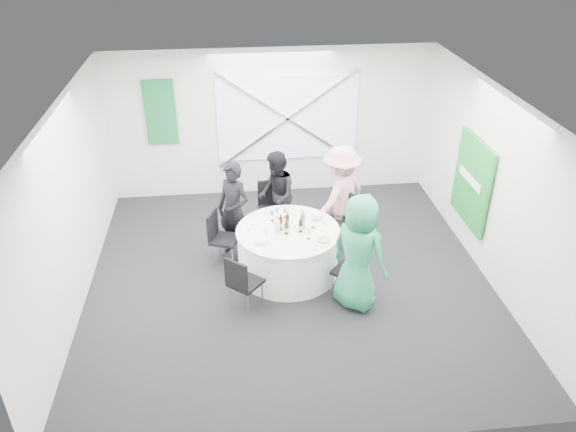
{
  "coord_description": "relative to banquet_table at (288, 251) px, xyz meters",
  "views": [
    {
      "loc": [
        -0.79,
        -6.9,
        5.1
      ],
      "look_at": [
        0.0,
        0.2,
        1.0
      ],
      "focal_mm": 35.0,
      "sensor_mm": 36.0,
      "label": 1
    }
  ],
  "objects": [
    {
      "name": "wine_glass_e",
      "position": [
        -0.13,
        0.38,
        0.5
      ],
      "size": [
        0.07,
        0.07,
        0.17
      ],
      "color": "white",
      "rests_on": "banquet_table"
    },
    {
      "name": "knife_c",
      "position": [
        -0.57,
        0.09,
        0.38
      ],
      "size": [
        0.08,
        0.14,
        0.01
      ],
      "primitive_type": "cube",
      "rotation": [
        0.0,
        0.0,
        2.69
      ],
      "color": "silver",
      "rests_on": "banquet_table"
    },
    {
      "name": "person_woman_pink",
      "position": [
        0.95,
        0.8,
        0.48
      ],
      "size": [
        1.18,
        1.11,
        1.71
      ],
      "primitive_type": "imported",
      "rotation": [
        0.0,
        0.0,
        -2.44
      ],
      "color": "pink",
      "rests_on": "floor"
    },
    {
      "name": "wall_back",
      "position": [
        0.0,
        2.8,
        1.02
      ],
      "size": [
        6.0,
        0.0,
        6.0
      ],
      "primitive_type": "plane",
      "rotation": [
        1.57,
        0.0,
        0.0
      ],
      "color": "silver",
      "rests_on": "floor"
    },
    {
      "name": "clear_water_bottle",
      "position": [
        -0.17,
        -0.09,
        0.49
      ],
      "size": [
        0.08,
        0.08,
        0.28
      ],
      "color": "silver",
      "rests_on": "banquet_table"
    },
    {
      "name": "person_man_back_left",
      "position": [
        -0.79,
        0.63,
        0.42
      ],
      "size": [
        0.69,
        0.66,
        1.59
      ],
      "primitive_type": "imported",
      "rotation": [
        0.0,
        0.0,
        -0.68
      ],
      "color": "black",
      "rests_on": "floor"
    },
    {
      "name": "chair_front_left",
      "position": [
        -0.73,
        -0.85,
        0.14
      ],
      "size": [
        0.57,
        0.57,
        0.88
      ],
      "rotation": [
        0.0,
        0.0,
        2.43
      ],
      "color": "black",
      "rests_on": "floor"
    },
    {
      "name": "wall_front",
      "position": [
        0.0,
        -3.2,
        1.02
      ],
      "size": [
        6.0,
        0.0,
        6.0
      ],
      "primitive_type": "plane",
      "rotation": [
        -1.57,
        0.0,
        0.0
      ],
      "color": "silver",
      "rests_on": "floor"
    },
    {
      "name": "fork_e",
      "position": [
        0.11,
        0.56,
        0.38
      ],
      "size": [
        0.15,
        0.03,
        0.01
      ],
      "primitive_type": "cube",
      "rotation": [
        0.0,
        0.0,
        1.67
      ],
      "color": "silver",
      "rests_on": "banquet_table"
    },
    {
      "name": "plate_front_left",
      "position": [
        -0.43,
        -0.29,
        0.39
      ],
      "size": [
        0.25,
        0.25,
        0.01
      ],
      "color": "white",
      "rests_on": "banquet_table"
    },
    {
      "name": "plate_front_right",
      "position": [
        0.47,
        -0.37,
        0.4
      ],
      "size": [
        0.29,
        0.29,
        0.04
      ],
      "color": "white",
      "rests_on": "banquet_table"
    },
    {
      "name": "beer_bottle_c",
      "position": [
        0.18,
        -0.07,
        0.47
      ],
      "size": [
        0.06,
        0.06,
        0.24
      ],
      "color": "#391D0A",
      "rests_on": "banquet_table"
    },
    {
      "name": "floor",
      "position": [
        0.0,
        -0.2,
        -0.38
      ],
      "size": [
        6.0,
        6.0,
        0.0
      ],
      "primitive_type": "plane",
      "color": "black",
      "rests_on": "ground"
    },
    {
      "name": "plate_back_left",
      "position": [
        -0.47,
        0.32,
        0.39
      ],
      "size": [
        0.29,
        0.29,
        0.01
      ],
      "color": "white",
      "rests_on": "banquet_table"
    },
    {
      "name": "green_water_bottle",
      "position": [
        0.22,
        0.03,
        0.5
      ],
      "size": [
        0.08,
        0.08,
        0.31
      ],
      "color": "green",
      "rests_on": "banquet_table"
    },
    {
      "name": "plate_back_right",
      "position": [
        0.48,
        0.25,
        0.4
      ],
      "size": [
        0.25,
        0.25,
        0.04
      ],
      "color": "white",
      "rests_on": "banquet_table"
    },
    {
      "name": "wine_glass_b",
      "position": [
        0.27,
        -0.28,
        0.5
      ],
      "size": [
        0.07,
        0.07,
        0.17
      ],
      "color": "white",
      "rests_on": "banquet_table"
    },
    {
      "name": "knife_a",
      "position": [
        0.41,
        0.41,
        0.38
      ],
      "size": [
        0.08,
        0.14,
        0.01
      ],
      "primitive_type": "cube",
      "rotation": [
        0.0,
        0.0,
        0.48
      ],
      "color": "silver",
      "rests_on": "banquet_table"
    },
    {
      "name": "beer_bottle_b",
      "position": [
        -0.0,
        0.08,
        0.48
      ],
      "size": [
        0.06,
        0.06,
        0.26
      ],
      "color": "#391D0A",
      "rests_on": "banquet_table"
    },
    {
      "name": "wall_right",
      "position": [
        3.0,
        -0.2,
        1.02
      ],
      "size": [
        0.0,
        6.0,
        6.0
      ],
      "primitive_type": "plane",
      "rotation": [
        1.57,
        0.0,
        -1.57
      ],
      "color": "silver",
      "rests_on": "floor"
    },
    {
      "name": "chair_back_right",
      "position": [
        0.9,
        0.64,
        0.21
      ],
      "size": [
        0.64,
        0.63,
        1.0
      ],
      "rotation": [
        0.0,
        0.0,
        -0.95
      ],
      "color": "black",
      "rests_on": "floor"
    },
    {
      "name": "wine_glass_a",
      "position": [
        -0.34,
        -0.2,
        0.5
      ],
      "size": [
        0.07,
        0.07,
        0.17
      ],
      "color": "white",
      "rests_on": "banquet_table"
    },
    {
      "name": "chair_back",
      "position": [
        -0.15,
        1.25,
        0.17
      ],
      "size": [
        0.47,
        0.48,
        0.93
      ],
      "rotation": [
        0.0,
        0.0,
        0.12
      ],
      "color": "black",
      "rests_on": "floor"
    },
    {
      "name": "wine_glass_f",
      "position": [
        -0.21,
        0.29,
        0.5
      ],
      "size": [
        0.07,
        0.07,
        0.17
      ],
      "color": "white",
      "rests_on": "banquet_table"
    },
    {
      "name": "wine_glass_c",
      "position": [
        -0.01,
        0.37,
        0.5
      ],
      "size": [
        0.07,
        0.07,
        0.17
      ],
      "color": "white",
      "rests_on": "banquet_table"
    },
    {
      "name": "person_man_back",
      "position": [
        -0.07,
        1.13,
        0.38
      ],
      "size": [
        0.45,
        0.76,
        1.52
      ],
      "primitive_type": "imported",
      "rotation": [
        0.0,
        0.0,
        -1.51
      ],
      "color": "black",
      "rests_on": "floor"
    },
    {
      "name": "plate_back",
      "position": [
        0.08,
        0.5,
        0.39
      ],
      "size": [
        0.25,
        0.25,
        0.01
      ],
      "color": "white",
      "rests_on": "banquet_table"
    },
    {
      "name": "fork_d",
      "position": [
        0.3,
        -0.49,
        0.38
      ],
      "size": [
        0.11,
        0.12,
        0.01
      ],
      "primitive_type": "cube",
      "rotation": [
        0.0,
        0.0,
        -0.72
      ],
      "color": "silver",
      "rests_on": "banquet_table"
    },
    {
      "name": "banquet_table",
      "position": [
        0.0,
        0.0,
        0.0
      ],
      "size": [
        1.56,
        1.56,
        0.76
      ],
      "color": "white",
      "rests_on": "floor"
    },
    {
      "name": "wine_glass_d",
      "position": [
        0.39,
        0.03,
        0.5
      ],
      "size": [
        0.07,
        0.07,
        0.17
      ],
      "color": "white",
      "rests_on": "banquet_table"
    },
    {
      "name": "beer_bottle_a",
      "position": [
        -0.11,
        0.02,
        0.48
      ],
      "size": [
        0.06,
        0.06,
        0.26
      ],
      "color": "#391D0A",
      "rests_on": "banquet_table"
    },
    {
      "name": "napkin",
      "position": [
        -0.43,
        -0.34,
        0.42
      ],
      "size": [
        0.2,
        0.18,
        0.05
      ],
      "primitive_type": "cube",
      "rotation": [
        0.0,
        0.0,
        0.47
      ],
      "color": "white",
      "rests_on": "plate_front_left"
    },
    {
      "name": "fork_b",
      "position": [
        -0.55,
        -0.17,
        0.38
      ],
      "size": [
        0.1,
        0.13,
        0.01
      ],
      "primitive_type": "cube",
      "rotation": [
        0.0,
        0.0,
        -2.54
      ],
      "color": "silver",
      "rests_on": "banquet_table"
    },
    {
      "name": "wall_left",
      "position": [
        -3.0,
        -0.2,
        1.02
      ],
      "size": [
        0.0,
        6.0,
        6.0
      ],
      "primitive_type": "plane",
      "rotation": [
        1.57,
        0.0,
        1.57
      ],
      "color": "silver",
      "rests_on": "floor"
    },
    {
      "name": "green_banner",
      "position": [
        -2.0,
        2.75,
        1.32
      ],
      "size": [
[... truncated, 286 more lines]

